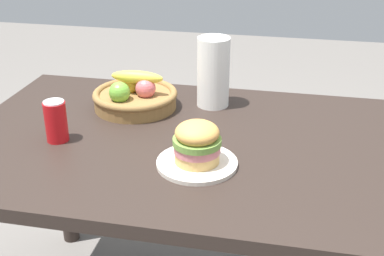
{
  "coord_description": "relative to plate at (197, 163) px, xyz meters",
  "views": [
    {
      "loc": [
        0.29,
        -1.33,
        1.44
      ],
      "look_at": [
        0.02,
        -0.04,
        0.81
      ],
      "focal_mm": 47.22,
      "sensor_mm": 36.0,
      "label": 1
    }
  ],
  "objects": [
    {
      "name": "dining_table",
      "position": [
        -0.06,
        0.15,
        -0.11
      ],
      "size": [
        1.4,
        0.9,
        0.75
      ],
      "color": "#2D231E",
      "rests_on": "ground_plane"
    },
    {
      "name": "sandwich",
      "position": [
        0.0,
        0.0,
        0.06
      ],
      "size": [
        0.13,
        0.13,
        0.12
      ],
      "color": "#DBAD60",
      "rests_on": "plate"
    },
    {
      "name": "paper_towel_roll",
      "position": [
        -0.03,
        0.43,
        0.11
      ],
      "size": [
        0.11,
        0.11,
        0.24
      ],
      "primitive_type": "cylinder",
      "color": "white",
      "rests_on": "dining_table"
    },
    {
      "name": "soda_can",
      "position": [
        -0.44,
        0.06,
        0.06
      ],
      "size": [
        0.07,
        0.07,
        0.13
      ],
      "color": "red",
      "rests_on": "dining_table"
    },
    {
      "name": "fruit_basket",
      "position": [
        -0.29,
        0.35,
        0.04
      ],
      "size": [
        0.29,
        0.29,
        0.14
      ],
      "color": "olive",
      "rests_on": "dining_table"
    },
    {
      "name": "plate",
      "position": [
        0.0,
        0.0,
        0.0
      ],
      "size": [
        0.22,
        0.22,
        0.01
      ],
      "primitive_type": "cylinder",
      "color": "silver",
      "rests_on": "dining_table"
    }
  ]
}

